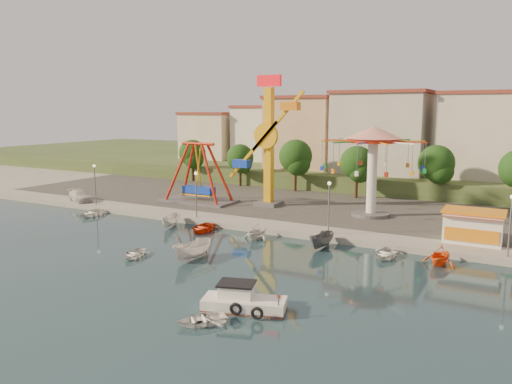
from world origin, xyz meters
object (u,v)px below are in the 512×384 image
Objects in this scene: pirate_ship_ride at (199,174)px; rowboat_a at (134,254)px; cabin_motorboat at (242,302)px; kamikaze_tower at (270,145)px; wave_swinger at (373,151)px; skiff at (192,250)px; van at (80,196)px.

pirate_ship_ride is 24.14m from rowboat_a.
kamikaze_tower is at bearing 96.28° from cabin_motorboat.
wave_swinger reaches higher than cabin_motorboat.
pirate_ship_ride is 36.14m from cabin_motorboat.
kamikaze_tower reaches higher than skiff.
kamikaze_tower is 3.33× the size of van.
pirate_ship_ride is at bearing -167.88° from kamikaze_tower.
kamikaze_tower is 1.42× the size of wave_swinger.
rowboat_a is at bearing -92.26° from kamikaze_tower.
wave_swinger is at bearing 72.60° from cabin_motorboat.
pirate_ship_ride is 16.52m from van.
pirate_ship_ride is 1.75× the size of cabin_motorboat.
kamikaze_tower is 25.56m from rowboat_a.
van reaches higher than cabin_motorboat.
skiff is at bearing 5.64° from rowboat_a.
wave_swinger is 3.77× the size of rowboat_a.
skiff is (-9.36, 7.39, 0.34)m from cabin_motorboat.
wave_swinger reaches higher than skiff.
kamikaze_tower reaches higher than van.
pirate_ship_ride is at bearing 132.45° from skiff.
pirate_ship_ride is 10.73m from kamikaze_tower.
kamikaze_tower is 26.92m from van.
rowboat_a is (-14.27, 5.46, -0.18)m from cabin_motorboat.
pirate_ship_ride is 2.28× the size of skiff.
kamikaze_tower is 13.06m from wave_swinger.
van is at bearing -153.43° from pirate_ship_ride.
rowboat_a is (-0.95, -24.21, -8.15)m from kamikaze_tower.
rowboat_a is at bearing 141.17° from cabin_motorboat.
wave_swinger is 2.65× the size of skiff.
cabin_motorboat is (0.26, -29.88, -7.69)m from wave_swinger.
van is (-14.51, -7.26, -3.08)m from pirate_ship_ride.
van is (-24.22, -9.34, -7.15)m from kamikaze_tower.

